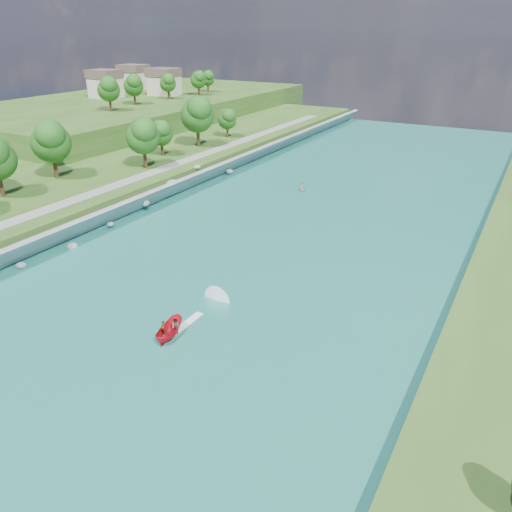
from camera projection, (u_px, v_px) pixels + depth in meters
The scene contains 10 objects.
ground at pixel (140, 337), 52.02m from camera, with size 260.00×260.00×0.00m, color #2D5119.
river_water at pixel (239, 265), 67.82m from camera, with size 55.00×240.00×0.10m, color #1B6965.
berm_west at pixel (1, 197), 89.42m from camera, with size 45.00×240.00×3.50m, color #2D5119.
ridge_west at pixel (141, 111), 162.10m from camera, with size 60.00×120.00×9.00m, color #2D5119.
riprap_bank at pixel (96, 221), 78.14m from camera, with size 4.96×236.00×4.43m.
riverside_path at pixel (67, 202), 80.86m from camera, with size 3.00×200.00×0.10m, color gray.
ridge_houses at pixel (135, 80), 165.12m from camera, with size 29.50×29.50×8.40m.
trees_ridge at pixel (158, 85), 147.79m from camera, with size 9.04×54.01×10.50m.
motorboat at pixel (177, 325), 52.54m from camera, with size 3.60×19.19×2.07m.
raft at pixel (302, 189), 98.25m from camera, with size 2.79×3.08×1.58m.
Camera 1 is at (32.06, -32.08, 29.48)m, focal length 35.00 mm.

